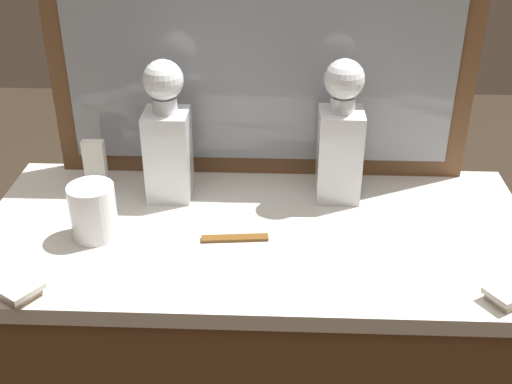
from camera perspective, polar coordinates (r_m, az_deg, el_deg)
dresser_mirror at (r=1.35m, az=0.42°, el=12.31°), size 0.88×0.03×0.56m
crystal_decanter_rear at (r=1.32m, az=7.33°, el=4.14°), size 0.09×0.09×0.29m
crystal_decanter_left at (r=1.32m, az=-7.70°, el=4.17°), size 0.09×0.09×0.29m
crystal_tumbler_rear at (r=1.24m, az=-13.97°, el=-1.82°), size 0.09×0.09×0.11m
silver_brush_rear at (r=1.18m, az=-21.32°, el=-7.14°), size 0.17×0.14×0.02m
tortoiseshell_comb at (r=1.22m, az=-1.85°, el=-4.04°), size 0.13×0.03×0.01m
napkin_holder at (r=1.41m, az=-13.79°, el=1.99°), size 0.05×0.05×0.11m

